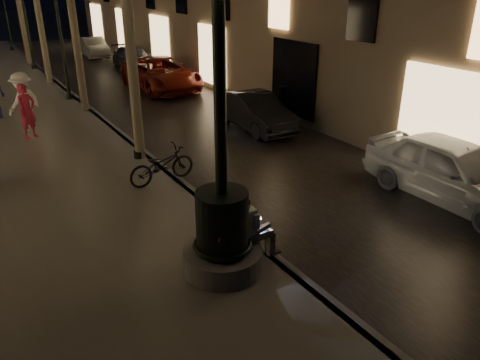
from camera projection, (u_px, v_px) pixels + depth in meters
ground at (84, 108)px, 18.96m from camera, size 120.00×120.00×0.00m
cobble_lane at (154, 98)px, 20.41m from camera, size 6.00×45.00×0.02m
curb_strip at (84, 106)px, 18.92m from camera, size 0.25×45.00×0.20m
fountain_lamppost at (222, 218)px, 7.90m from camera, size 1.40×1.40×5.21m
seated_man_laptop at (252, 226)px, 8.32m from camera, size 0.91×0.31×1.28m
lamp_curb_a at (129, 48)px, 12.07m from camera, size 0.36×0.36×4.81m
lamp_curb_b at (59, 23)px, 18.28m from camera, size 0.36×0.36×4.81m
lamp_curb_c at (24, 10)px, 24.49m from camera, size 0.36×0.36×4.81m
lamp_curb_d at (4, 3)px, 30.71m from camera, size 0.36×0.36×4.81m
car_front at (454, 171)px, 10.97m from camera, size 1.80×4.46×1.52m
car_second at (256, 111)px, 16.19m from camera, size 1.50×3.83×1.24m
car_third at (161, 74)px, 21.69m from camera, size 2.51×5.30×1.46m
car_rear at (134, 59)px, 26.29m from camera, size 2.03×4.33×1.22m
car_fifth at (94, 47)px, 30.30m from camera, size 1.50×3.79×1.23m
pedestrian_red at (27, 111)px, 14.58m from camera, size 0.75×0.69×1.72m
pedestrian_white at (24, 101)px, 15.44m from camera, size 1.40×1.27×1.88m
bicycle at (162, 165)px, 11.57m from camera, size 1.78×0.75×0.91m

